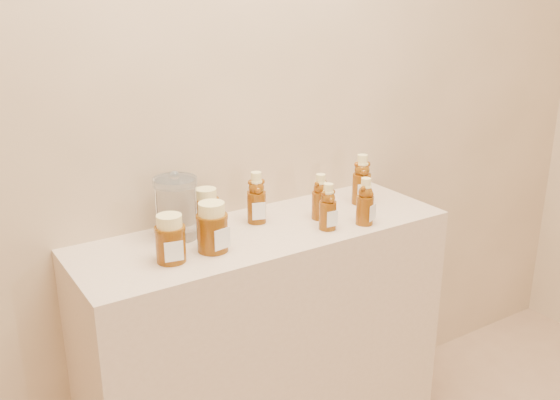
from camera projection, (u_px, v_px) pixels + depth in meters
wall_back at (231, 77)px, 1.95m from camera, size 3.50×0.02×2.70m
display_table at (266, 354)px, 2.09m from camera, size 1.20×0.40×0.90m
bear_bottle_back_left at (256, 194)px, 1.97m from camera, size 0.08×0.08×0.19m
bear_bottle_back_mid at (320, 194)px, 2.01m from camera, size 0.07×0.07×0.17m
bear_bottle_back_right at (362, 176)px, 2.14m from camera, size 0.09×0.09×0.20m
bear_bottle_front_left at (328, 204)px, 1.92m from camera, size 0.06×0.06×0.17m
bear_bottle_front_right at (365, 198)px, 1.96m from camera, size 0.08×0.08×0.17m
honey_jar_left at (170, 238)px, 1.70m from camera, size 0.10×0.10×0.14m
honey_jar_back at (207, 208)px, 1.95m from camera, size 0.09×0.09×0.13m
honey_jar_front at (212, 227)px, 1.77m from camera, size 0.11×0.11×0.15m
glass_canister at (176, 205)px, 1.86m from camera, size 0.14×0.14×0.20m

